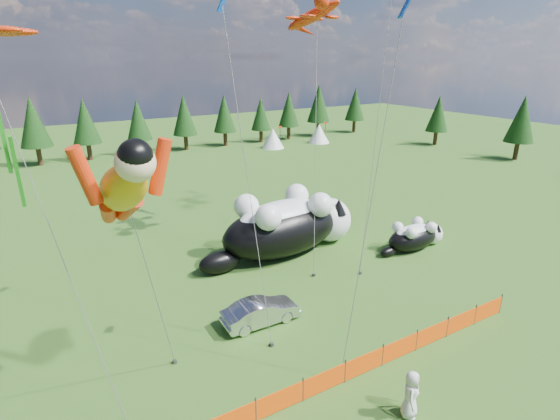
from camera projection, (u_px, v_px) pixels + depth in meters
name	position (u px, v px, depth m)	size (l,w,h in m)	color
ground	(285.00, 350.00, 19.52)	(160.00, 160.00, 0.00)	#0D3409
safety_fence	(324.00, 381.00, 16.91)	(22.06, 0.06, 1.10)	#262626
tree_line	(101.00, 127.00, 54.82)	(90.00, 4.00, 8.00)	black
festival_tents	(199.00, 146.00, 56.85)	(50.00, 3.20, 2.80)	white
cat_large	(289.00, 224.00, 28.64)	(11.56, 4.76, 4.17)	black
cat_small	(415.00, 236.00, 29.51)	(5.46, 1.98, 1.97)	black
car	(261.00, 312.00, 21.26)	(1.34, 3.85, 1.27)	silver
spectator_e	(411.00, 394.00, 15.65)	(0.92, 0.60, 1.88)	silver
superhero_kite	(123.00, 188.00, 13.33)	(4.06, 4.44, 10.74)	orange
gecko_kite	(313.00, 16.00, 28.42)	(6.61, 10.16, 16.94)	red
diamond_kite_a	(225.00, 26.00, 18.93)	(0.78, 5.16, 15.44)	blue
diamond_kite_c	(402.00, 26.00, 15.58)	(3.42, 1.80, 14.83)	blue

